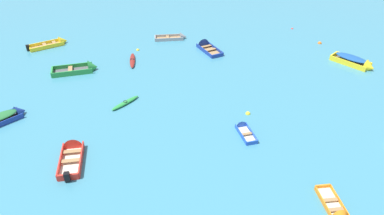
# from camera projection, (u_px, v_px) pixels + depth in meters

# --- Properties ---
(rowboat_grey_far_right) EXTENTS (4.01, 1.50, 1.15)m
(rowboat_grey_far_right) POSITION_uv_depth(u_px,v_px,m) (177.00, 37.00, 43.85)
(rowboat_grey_far_right) COLOR #99754C
(rowboat_grey_far_right) RESTS_ON ground_plane
(rowboat_deep_blue_back_row_right) EXTENTS (3.08, 4.41, 1.42)m
(rowboat_deep_blue_back_row_right) POSITION_uv_depth(u_px,v_px,m) (205.00, 46.00, 41.72)
(rowboat_deep_blue_back_row_right) COLOR #99754C
(rowboat_deep_blue_back_row_right) RESTS_ON ground_plane
(rowboat_red_cluster_inner) EXTENTS (1.89, 4.32, 1.37)m
(rowboat_red_cluster_inner) POSITION_uv_depth(u_px,v_px,m) (73.00, 152.00, 25.95)
(rowboat_red_cluster_inner) COLOR beige
(rowboat_red_cluster_inner) RESTS_ON ground_plane
(rowboat_yellow_midfield_left) EXTENTS (4.06, 4.37, 1.40)m
(rowboat_yellow_midfield_left) POSITION_uv_depth(u_px,v_px,m) (357.00, 62.00, 37.65)
(rowboat_yellow_midfield_left) COLOR #4C4C51
(rowboat_yellow_midfield_left) RESTS_ON ground_plane
(rowboat_green_far_left) EXTENTS (4.82, 2.52, 1.52)m
(rowboat_green_far_left) POSITION_uv_depth(u_px,v_px,m) (84.00, 69.00, 36.81)
(rowboat_green_far_left) COLOR #4C4C51
(rowboat_green_far_left) RESTS_ON ground_plane
(rowboat_blue_near_right) EXTENTS (1.49, 2.90, 0.88)m
(rowboat_blue_near_right) POSITION_uv_depth(u_px,v_px,m) (243.00, 129.00, 28.42)
(rowboat_blue_near_right) COLOR beige
(rowboat_blue_near_right) RESTS_ON ground_plane
(kayak_maroon_near_camera) EXTENTS (0.84, 3.58, 0.34)m
(kayak_maroon_near_camera) POSITION_uv_depth(u_px,v_px,m) (132.00, 60.00, 38.63)
(kayak_maroon_near_camera) COLOR maroon
(kayak_maroon_near_camera) RESTS_ON ground_plane
(rowboat_deep_blue_far_back) EXTENTS (3.57, 3.36, 1.23)m
(rowboat_deep_blue_far_back) POSITION_uv_depth(u_px,v_px,m) (8.00, 116.00, 29.59)
(rowboat_deep_blue_far_back) COLOR #4C4C51
(rowboat_deep_blue_far_back) RESTS_ON ground_plane
(rowboat_yellow_foreground_center) EXTENTS (4.45, 3.32, 1.25)m
(rowboat_yellow_foreground_center) POSITION_uv_depth(u_px,v_px,m) (55.00, 43.00, 42.32)
(rowboat_yellow_foreground_center) COLOR #99754C
(rowboat_yellow_foreground_center) RESTS_ON ground_plane
(rowboat_orange_outer_left) EXTENTS (1.30, 3.09, 1.00)m
(rowboat_orange_outer_left) POSITION_uv_depth(u_px,v_px,m) (337.00, 212.00, 21.45)
(rowboat_orange_outer_left) COLOR beige
(rowboat_orange_outer_left) RESTS_ON ground_plane
(kayak_green_cluster_outer) EXTENTS (2.47, 2.60, 0.29)m
(kayak_green_cluster_outer) POSITION_uv_depth(u_px,v_px,m) (125.00, 103.00, 31.60)
(kayak_green_cluster_outer) COLOR #288C3D
(kayak_green_cluster_outer) RESTS_ON ground_plane
(mooring_buoy_midfield) EXTENTS (0.28, 0.28, 0.28)m
(mooring_buoy_midfield) POSITION_uv_depth(u_px,v_px,m) (292.00, 29.00, 46.75)
(mooring_buoy_midfield) COLOR red
(mooring_buoy_midfield) RESTS_ON ground_plane
(mooring_buoy_far_field) EXTENTS (0.43, 0.43, 0.43)m
(mooring_buoy_far_field) POSITION_uv_depth(u_px,v_px,m) (248.00, 114.00, 30.40)
(mooring_buoy_far_field) COLOR yellow
(mooring_buoy_far_field) RESTS_ON ground_plane
(mooring_buoy_between_boats_right) EXTENTS (0.47, 0.47, 0.47)m
(mooring_buoy_between_boats_right) POSITION_uv_depth(u_px,v_px,m) (320.00, 43.00, 42.81)
(mooring_buoy_between_boats_right) COLOR orange
(mooring_buoy_between_boats_right) RESTS_ON ground_plane
(mooring_buoy_near_foreground) EXTENTS (0.38, 0.38, 0.38)m
(mooring_buoy_near_foreground) POSITION_uv_depth(u_px,v_px,m) (138.00, 50.00, 41.18)
(mooring_buoy_near_foreground) COLOR yellow
(mooring_buoy_near_foreground) RESTS_ON ground_plane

